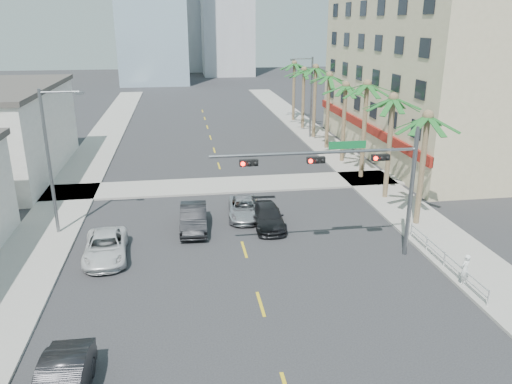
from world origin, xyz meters
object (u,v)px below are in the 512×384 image
at_px(traffic_signal_mast, 357,172).
at_px(pedestrian, 465,269).
at_px(car_lane_center, 244,208).
at_px(car_lane_left, 194,218).
at_px(car_lane_right, 268,217).
at_px(car_parked_far, 106,247).

bearing_deg(traffic_signal_mast, pedestrian, -40.55).
height_order(car_lane_center, pedestrian, pedestrian).
distance_m(car_lane_left, pedestrian, 16.11).
xyz_separation_m(traffic_signal_mast, car_lane_right, (-3.78, 5.30, -4.40)).
relative_size(traffic_signal_mast, car_parked_far, 2.26).
height_order(traffic_signal_mast, pedestrian, traffic_signal_mast).
bearing_deg(car_lane_center, car_lane_right, -49.03).
xyz_separation_m(car_parked_far, car_lane_center, (8.46, 5.03, -0.05)).
relative_size(car_lane_right, pedestrian, 2.84).
xyz_separation_m(car_parked_far, car_lane_left, (5.01, 3.41, 0.10)).
bearing_deg(traffic_signal_mast, car_parked_far, 171.12).
xyz_separation_m(car_lane_center, car_lane_right, (1.34, -1.85, 0.04)).
bearing_deg(car_parked_far, pedestrian, -21.90).
relative_size(car_lane_left, car_lane_right, 1.03).
distance_m(car_lane_left, car_lane_center, 3.82).
relative_size(car_lane_center, car_lane_right, 0.99).
xyz_separation_m(traffic_signal_mast, car_lane_left, (-8.57, 5.53, -4.28)).
height_order(car_parked_far, pedestrian, pedestrian).
bearing_deg(car_lane_left, car_lane_right, -0.40).
xyz_separation_m(traffic_signal_mast, car_lane_center, (-5.12, 7.15, -4.43)).
relative_size(car_parked_far, car_lane_center, 1.09).
xyz_separation_m(traffic_signal_mast, pedestrian, (4.52, -3.86, -4.10)).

